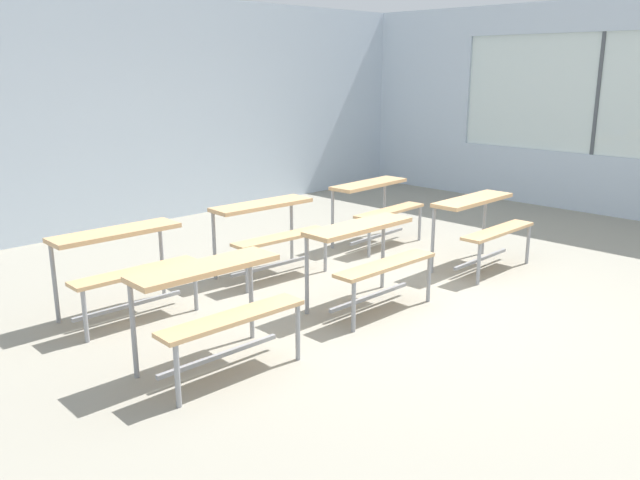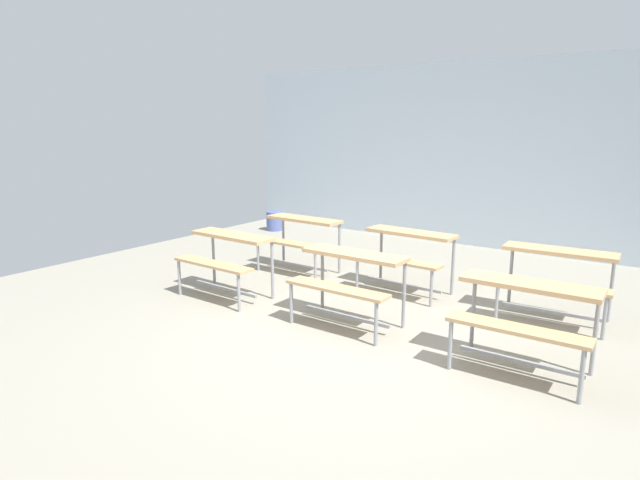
{
  "view_description": "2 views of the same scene",
  "coord_description": "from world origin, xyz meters",
  "px_view_note": "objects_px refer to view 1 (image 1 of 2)",
  "views": [
    {
      "loc": [
        -4.41,
        -3.39,
        2.08
      ],
      "look_at": [
        -0.25,
        0.81,
        0.5
      ],
      "focal_mm": 36.4,
      "sensor_mm": 36.0,
      "label": 1
    },
    {
      "loc": [
        2.46,
        -4.19,
        2.02
      ],
      "look_at": [
        -1.12,
        0.9,
        0.65
      ],
      "focal_mm": 29.95,
      "sensor_mm": 36.0,
      "label": 2
    }
  ],
  "objects_px": {
    "desk_bench_r0c0": "(215,293)",
    "desk_bench_r0c1": "(368,246)",
    "desk_bench_r0c2": "(481,216)",
    "desk_bench_r1c2": "(376,198)",
    "desk_bench_r1c1": "(269,222)",
    "desk_bench_r1c0": "(123,253)"
  },
  "relations": [
    {
      "from": "desk_bench_r0c0",
      "to": "desk_bench_r1c1",
      "type": "height_order",
      "value": "same"
    },
    {
      "from": "desk_bench_r0c0",
      "to": "desk_bench_r1c1",
      "type": "relative_size",
      "value": 0.99
    },
    {
      "from": "desk_bench_r0c1",
      "to": "desk_bench_r1c1",
      "type": "bearing_deg",
      "value": 91.15
    },
    {
      "from": "desk_bench_r0c0",
      "to": "desk_bench_r0c1",
      "type": "relative_size",
      "value": 1.01
    },
    {
      "from": "desk_bench_r0c0",
      "to": "desk_bench_r1c2",
      "type": "height_order",
      "value": "same"
    },
    {
      "from": "desk_bench_r1c2",
      "to": "desk_bench_r1c0",
      "type": "bearing_deg",
      "value": 177.79
    },
    {
      "from": "desk_bench_r0c2",
      "to": "desk_bench_r1c0",
      "type": "height_order",
      "value": "same"
    },
    {
      "from": "desk_bench_r0c0",
      "to": "desk_bench_r0c2",
      "type": "distance_m",
      "value": 3.4
    },
    {
      "from": "desk_bench_r0c1",
      "to": "desk_bench_r1c2",
      "type": "xyz_separation_m",
      "value": [
        1.68,
        1.34,
        0.0
      ]
    },
    {
      "from": "desk_bench_r1c0",
      "to": "desk_bench_r1c2",
      "type": "bearing_deg",
      "value": 1.69
    },
    {
      "from": "desk_bench_r0c2",
      "to": "desk_bench_r0c1",
      "type": "bearing_deg",
      "value": 177.4
    },
    {
      "from": "desk_bench_r0c0",
      "to": "desk_bench_r1c0",
      "type": "bearing_deg",
      "value": 89.83
    },
    {
      "from": "desk_bench_r0c2",
      "to": "desk_bench_r1c0",
      "type": "bearing_deg",
      "value": 157.11
    },
    {
      "from": "desk_bench_r0c1",
      "to": "desk_bench_r1c2",
      "type": "relative_size",
      "value": 0.98
    },
    {
      "from": "desk_bench_r0c1",
      "to": "desk_bench_r1c1",
      "type": "distance_m",
      "value": 1.32
    },
    {
      "from": "desk_bench_r1c2",
      "to": "desk_bench_r0c1",
      "type": "bearing_deg",
      "value": -144.06
    },
    {
      "from": "desk_bench_r0c0",
      "to": "desk_bench_r0c1",
      "type": "xyz_separation_m",
      "value": [
        1.67,
        0.05,
        0.0
      ]
    },
    {
      "from": "desk_bench_r0c1",
      "to": "desk_bench_r1c0",
      "type": "height_order",
      "value": "same"
    },
    {
      "from": "desk_bench_r0c2",
      "to": "desk_bench_r1c1",
      "type": "distance_m",
      "value": 2.22
    },
    {
      "from": "desk_bench_r0c1",
      "to": "desk_bench_r1c2",
      "type": "distance_m",
      "value": 2.15
    },
    {
      "from": "desk_bench_r1c1",
      "to": "desk_bench_r1c0",
      "type": "bearing_deg",
      "value": -176.93
    },
    {
      "from": "desk_bench_r0c2",
      "to": "desk_bench_r1c2",
      "type": "bearing_deg",
      "value": 91.49
    }
  ]
}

